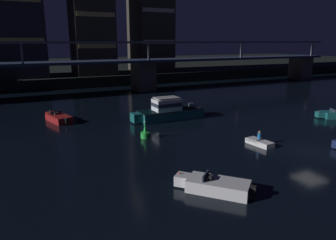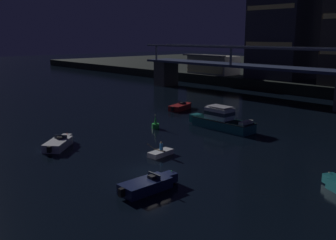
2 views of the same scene
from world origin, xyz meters
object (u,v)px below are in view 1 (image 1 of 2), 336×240
at_px(channel_buoy, 145,133).
at_px(speedboat_mid_center, 215,185).
at_px(tower_west_tall, 90,0).
at_px(dinghy_with_paddler, 260,142).
at_px(river_bridge, 143,67).
at_px(speedboat_mid_left, 58,118).
at_px(cabin_cruiser_near_left, 169,111).

bearing_deg(channel_buoy, speedboat_mid_center, -91.48).
relative_size(tower_west_tall, dinghy_with_paddler, 11.76).
distance_m(tower_west_tall, channel_buoy, 46.76).
height_order(speedboat_mid_center, dinghy_with_paddler, dinghy_with_paddler).
xyz_separation_m(river_bridge, speedboat_mid_left, (-18.37, -18.37, -4.07)).
bearing_deg(river_bridge, tower_west_tall, 114.57).
bearing_deg(speedboat_mid_center, speedboat_mid_left, 105.50).
distance_m(cabin_cruiser_near_left, channel_buoy, 8.10).
bearing_deg(dinghy_with_paddler, river_bridge, 85.60).
xyz_separation_m(speedboat_mid_left, dinghy_with_paddler, (15.60, -17.62, -0.14)).
bearing_deg(dinghy_with_paddler, cabin_cruiser_near_left, 104.26).
relative_size(tower_west_tall, speedboat_mid_left, 6.14).
xyz_separation_m(tower_west_tall, speedboat_mid_left, (-12.06, -32.17, -17.54)).
xyz_separation_m(river_bridge, dinghy_with_paddler, (-2.77, -35.99, -4.21)).
bearing_deg(speedboat_mid_center, tower_west_tall, 84.36).
height_order(tower_west_tall, dinghy_with_paddler, tower_west_tall).
xyz_separation_m(river_bridge, tower_west_tall, (-6.31, 13.80, 13.47)).
bearing_deg(speedboat_mid_center, cabin_cruiser_near_left, 72.60).
bearing_deg(tower_west_tall, dinghy_with_paddler, -85.93).
bearing_deg(tower_west_tall, cabin_cruiser_near_left, -89.49).
bearing_deg(cabin_cruiser_near_left, channel_buoy, -132.97).
height_order(cabin_cruiser_near_left, speedboat_mid_left, cabin_cruiser_near_left).
xyz_separation_m(speedboat_mid_center, channel_buoy, (0.33, 12.72, 0.06)).
bearing_deg(dinghy_with_paddler, speedboat_mid_left, 131.52).
relative_size(speedboat_mid_left, channel_buoy, 2.94).
relative_size(river_bridge, cabin_cruiser_near_left, 9.89).
relative_size(tower_west_tall, speedboat_mid_center, 7.06).
height_order(tower_west_tall, speedboat_mid_left, tower_west_tall).
bearing_deg(tower_west_tall, speedboat_mid_left, -110.54).
relative_size(tower_west_tall, channel_buoy, 18.08).
bearing_deg(dinghy_with_paddler, speedboat_mid_center, -146.55).
xyz_separation_m(tower_west_tall, speedboat_mid_center, (-5.51, -55.78, -17.54)).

